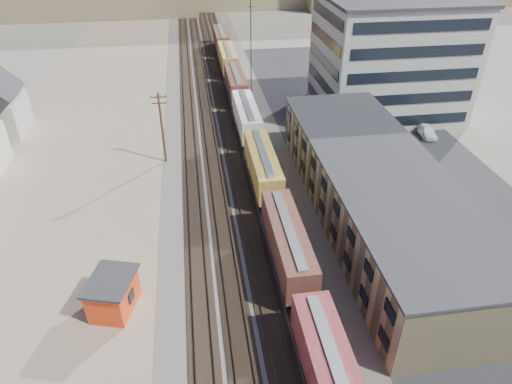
{
  "coord_description": "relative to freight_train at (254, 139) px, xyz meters",
  "views": [
    {
      "loc": [
        -4.34,
        -14.74,
        31.01
      ],
      "look_at": [
        2.03,
        27.86,
        3.0
      ],
      "focal_mm": 32.0,
      "sensor_mm": 36.0,
      "label": 1
    }
  ],
  "objects": [
    {
      "name": "freight_train",
      "position": [
        0.0,
        0.0,
        0.0
      ],
      "size": [
        3.0,
        119.74,
        4.46
      ],
      "color": "black",
      "rests_on": "ground"
    },
    {
      "name": "parked_car_far",
      "position": [
        27.06,
        2.54,
        -1.95
      ],
      "size": [
        2.4,
        5.1,
        1.69
      ],
      "primitive_type": "imported",
      "rotation": [
        0.0,
        0.0,
        -0.08
      ],
      "color": "white",
      "rests_on": "ground"
    },
    {
      "name": "ballast_bed",
      "position": [
        -3.8,
        8.34,
        -2.76
      ],
      "size": [
        18.0,
        200.0,
        0.06
      ],
      "primitive_type": "cube",
      "color": "#4C4742",
      "rests_on": "ground"
    },
    {
      "name": "rail_tracks",
      "position": [
        -4.35,
        8.34,
        -2.68
      ],
      "size": [
        11.4,
        200.0,
        0.24
      ],
      "color": "black",
      "rests_on": "ground"
    },
    {
      "name": "utility_pole_north",
      "position": [
        -12.3,
        0.34,
        2.5
      ],
      "size": [
        2.2,
        0.32,
        10.0
      ],
      "color": "#382619",
      "rests_on": "ground"
    },
    {
      "name": "asphalt_lot",
      "position": [
        18.2,
        -6.66,
        -2.77
      ],
      "size": [
        26.0,
        120.0,
        0.04
      ],
      "primitive_type": "cube",
      "color": "#232326",
      "rests_on": "ground"
    },
    {
      "name": "warehouse",
      "position": [
        11.18,
        -16.66,
        0.86
      ],
      "size": [
        12.4,
        40.4,
        7.25
      ],
      "color": "tan",
      "rests_on": "ground"
    },
    {
      "name": "maintenance_shed",
      "position": [
        -16.31,
        -26.27,
        -1.01
      ],
      "size": [
        4.83,
        5.57,
        3.48
      ],
      "color": "red",
      "rests_on": "ground"
    },
    {
      "name": "parked_car_blue",
      "position": [
        22.95,
        10.63,
        -2.01
      ],
      "size": [
        5.91,
        5.78,
        1.57
      ],
      "primitive_type": "imported",
      "rotation": [
        0.0,
        0.0,
        0.82
      ],
      "color": "navy",
      "rests_on": "ground"
    },
    {
      "name": "parked_car_red",
      "position": [
        11.69,
        -34.36,
        -2.08
      ],
      "size": [
        2.38,
        4.43,
        1.43
      ],
      "primitive_type": "imported",
      "rotation": [
        0.0,
        0.0,
        0.17
      ],
      "color": "#A40F16",
      "rests_on": "ground"
    },
    {
      "name": "dirt_yard",
      "position": [
        -23.8,
        -1.66,
        -2.78
      ],
      "size": [
        24.0,
        180.0,
        0.03
      ],
      "primitive_type": "cube",
      "color": "#87755D",
      "rests_on": "ground"
    },
    {
      "name": "radio_mast",
      "position": [
        2.2,
        18.34,
        6.33
      ],
      "size": [
        1.2,
        0.16,
        18.0
      ],
      "color": "black",
      "rests_on": "ground"
    },
    {
      "name": "office_tower",
      "position": [
        24.15,
        13.29,
        6.47
      ],
      "size": [
        22.6,
        18.6,
        18.45
      ],
      "color": "#9E998E",
      "rests_on": "ground"
    }
  ]
}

